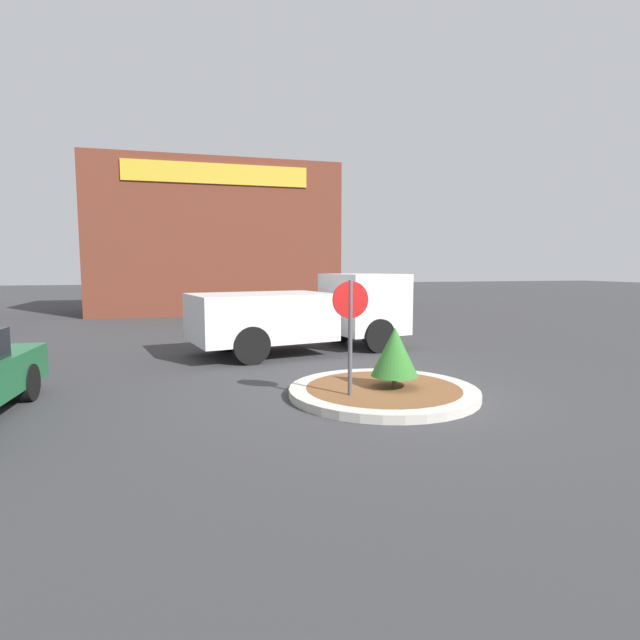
{
  "coord_description": "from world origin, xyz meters",
  "views": [
    {
      "loc": [
        -3.31,
        -8.0,
        2.26
      ],
      "look_at": [
        -0.55,
        2.24,
        1.13
      ],
      "focal_mm": 28.0,
      "sensor_mm": 36.0,
      "label": 1
    }
  ],
  "objects": [
    {
      "name": "traffic_island",
      "position": [
        0.0,
        0.0,
        0.07
      ],
      "size": [
        3.32,
        3.32,
        0.15
      ],
      "color": "#BCB7AD",
      "rests_on": "ground_plane"
    },
    {
      "name": "island_shrub",
      "position": [
        0.19,
        -0.04,
        0.78
      ],
      "size": [
        0.83,
        0.83,
        1.07
      ],
      "color": "brown",
      "rests_on": "traffic_island"
    },
    {
      "name": "storefront_building",
      "position": [
        -1.79,
        18.27,
        3.61
      ],
      "size": [
        11.65,
        6.07,
        7.21
      ],
      "color": "brown",
      "rests_on": "ground_plane"
    },
    {
      "name": "ground_plane",
      "position": [
        0.0,
        0.0,
        0.0
      ],
      "size": [
        120.0,
        120.0,
        0.0
      ],
      "primitive_type": "plane",
      "color": "#38383A"
    },
    {
      "name": "utility_truck",
      "position": [
        -0.23,
        4.84,
        1.06
      ],
      "size": [
        6.04,
        3.33,
        2.06
      ],
      "rotation": [
        0.0,
        0.0,
        0.21
      ],
      "color": "silver",
      "rests_on": "ground_plane"
    },
    {
      "name": "stop_sign",
      "position": [
        -0.73,
        -0.33,
        1.39
      ],
      "size": [
        0.61,
        0.07,
        2.05
      ],
      "color": "#4C4C51",
      "rests_on": "ground_plane"
    }
  ]
}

